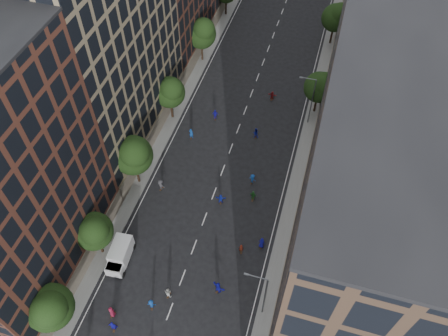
# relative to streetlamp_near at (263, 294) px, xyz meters

# --- Properties ---
(ground) EXTENTS (240.00, 240.00, 0.00)m
(ground) POSITION_rel_streetlamp_near_xyz_m (-10.37, 28.00, -5.17)
(ground) COLOR black
(ground) RESTS_ON ground
(sidewalk_left) EXTENTS (4.00, 105.00, 0.15)m
(sidewalk_left) POSITION_rel_streetlamp_near_xyz_m (-22.37, 35.50, -5.09)
(sidewalk_left) COLOR slate
(sidewalk_left) RESTS_ON ground
(sidewalk_right) EXTENTS (4.00, 105.00, 0.15)m
(sidewalk_right) POSITION_rel_streetlamp_near_xyz_m (1.63, 35.50, -5.09)
(sidewalk_right) COLOR slate
(sidewalk_right) RESTS_ON ground
(bldg_left_b) EXTENTS (14.00, 26.00, 34.00)m
(bldg_left_b) POSITION_rel_streetlamp_near_xyz_m (-29.37, 23.00, 11.83)
(bldg_left_b) COLOR #817154
(bldg_left_b) RESTS_ON ground
(bldg_right_a) EXTENTS (14.00, 30.00, 36.00)m
(bldg_right_a) POSITION_rel_streetlamp_near_xyz_m (8.63, 3.00, 12.83)
(bldg_right_a) COLOR #443124
(bldg_right_a) RESTS_ON ground
(bldg_right_b) EXTENTS (14.00, 28.00, 33.00)m
(bldg_right_b) POSITION_rel_streetlamp_near_xyz_m (8.63, 32.00, 11.33)
(bldg_right_b) COLOR #5E584D
(bldg_right_b) RESTS_ON ground
(tree_left_0) EXTENTS (5.20, 5.20, 8.83)m
(tree_left_0) POSITION_rel_streetlamp_near_xyz_m (-21.38, -8.15, 0.79)
(tree_left_0) COLOR black
(tree_left_0) RESTS_ON ground
(tree_left_1) EXTENTS (4.80, 4.80, 8.21)m
(tree_left_1) POSITION_rel_streetlamp_near_xyz_m (-21.39, 1.86, 0.38)
(tree_left_1) COLOR black
(tree_left_1) RESTS_ON ground
(tree_left_2) EXTENTS (5.60, 5.60, 9.45)m
(tree_left_2) POSITION_rel_streetlamp_near_xyz_m (-21.36, 13.83, 1.19)
(tree_left_2) COLOR black
(tree_left_2) RESTS_ON ground
(tree_left_3) EXTENTS (5.00, 5.00, 8.58)m
(tree_left_3) POSITION_rel_streetlamp_near_xyz_m (-21.38, 27.85, 0.65)
(tree_left_3) COLOR black
(tree_left_3) RESTS_ON ground
(tree_left_4) EXTENTS (5.40, 5.40, 9.08)m
(tree_left_4) POSITION_rel_streetlamp_near_xyz_m (-21.37, 43.84, 0.93)
(tree_left_4) COLOR black
(tree_left_4) RESTS_ON ground
(tree_right_a) EXTENTS (5.00, 5.00, 8.39)m
(tree_right_a) POSITION_rel_streetlamp_near_xyz_m (1.02, 35.85, 0.46)
(tree_right_a) COLOR black
(tree_right_a) RESTS_ON ground
(tree_right_b) EXTENTS (5.20, 5.20, 8.83)m
(tree_right_b) POSITION_rel_streetlamp_near_xyz_m (1.02, 55.85, 0.79)
(tree_right_b) COLOR black
(tree_right_b) RESTS_ON ground
(streetlamp_near) EXTENTS (2.64, 0.22, 9.06)m
(streetlamp_near) POSITION_rel_streetlamp_near_xyz_m (0.00, 0.00, 0.00)
(streetlamp_near) COLOR #595B60
(streetlamp_near) RESTS_ON ground
(streetlamp_far) EXTENTS (2.64, 0.22, 9.06)m
(streetlamp_far) POSITION_rel_streetlamp_near_xyz_m (0.00, 33.00, 0.00)
(streetlamp_far) COLOR #595B60
(streetlamp_far) RESTS_ON ground
(cargo_van) EXTENTS (2.73, 5.16, 2.66)m
(cargo_van) POSITION_rel_streetlamp_near_xyz_m (-18.71, 1.62, -3.77)
(cargo_van) COLOR white
(cargo_van) RESTS_ON ground
(skater_3) EXTENTS (1.14, 0.81, 1.61)m
(skater_3) POSITION_rel_streetlamp_near_xyz_m (-12.57, -3.07, -4.36)
(skater_3) COLOR #13419A
(skater_3) RESTS_ON ground
(skater_4) EXTENTS (1.15, 0.57, 1.89)m
(skater_4) POSITION_rel_streetlamp_near_xyz_m (-15.78, -6.73, -4.22)
(skater_4) COLOR #1A17BB
(skater_4) RESTS_ON ground
(skater_5) EXTENTS (1.86, 1.23, 1.92)m
(skater_5) POSITION_rel_streetlamp_near_xyz_m (-5.55, 1.09, -4.21)
(skater_5) COLOR #13149F
(skater_5) RESTS_ON ground
(skater_6) EXTENTS (1.06, 0.84, 1.89)m
(skater_6) POSITION_rel_streetlamp_near_xyz_m (-16.65, -5.26, -4.22)
(skater_6) COLOR maroon
(skater_6) RESTS_ON ground
(skater_7) EXTENTS (0.66, 0.54, 1.55)m
(skater_7) POSITION_rel_streetlamp_near_xyz_m (-4.26, 7.11, -4.39)
(skater_7) COLOR maroon
(skater_7) RESTS_ON ground
(skater_8) EXTENTS (0.93, 0.77, 1.75)m
(skater_8) POSITION_rel_streetlamp_near_xyz_m (-11.18, -1.18, -4.29)
(skater_8) COLOR #B9B9B4
(skater_8) RESTS_ON ground
(skater_9) EXTENTS (1.36, 1.02, 1.87)m
(skater_9) POSITION_rel_streetlamp_near_xyz_m (-17.92, 13.66, -4.23)
(skater_9) COLOR #3D3C40
(skater_9) RESTS_ON ground
(skater_10) EXTENTS (1.09, 0.51, 1.82)m
(skater_10) POSITION_rel_streetlamp_near_xyz_m (-4.74, 15.54, -4.26)
(skater_10) COLOR #227227
(skater_10) RESTS_ON ground
(skater_11) EXTENTS (1.56, 0.72, 1.62)m
(skater_11) POSITION_rel_streetlamp_near_xyz_m (-9.01, 13.82, -4.36)
(skater_11) COLOR #13249D
(skater_11) RESTS_ON ground
(skater_12) EXTENTS (1.01, 0.76, 1.85)m
(skater_12) POSITION_rel_streetlamp_near_xyz_m (-1.87, 8.55, -4.24)
(skater_12) COLOR #11118D
(skater_12) RESTS_ON ground
(skater_13) EXTENTS (0.74, 0.53, 1.93)m
(skater_13) POSITION_rel_streetlamp_near_xyz_m (-17.05, 24.45, -4.20)
(skater_13) COLOR #13449B
(skater_13) RESTS_ON ground
(skater_14) EXTENTS (1.05, 0.90, 1.88)m
(skater_14) POSITION_rel_streetlamp_near_xyz_m (-7.27, 27.43, -4.23)
(skater_14) COLOR #1721BC
(skater_14) RESTS_ON ground
(skater_15) EXTENTS (1.23, 0.93, 1.69)m
(skater_15) POSITION_rel_streetlamp_near_xyz_m (-5.55, 18.48, -4.32)
(skater_15) COLOR #1448A9
(skater_15) RESTS_ON ground
(skater_16) EXTENTS (1.14, 0.63, 1.85)m
(skater_16) POSITION_rel_streetlamp_near_xyz_m (-14.63, 29.63, -4.24)
(skater_16) COLOR #1C17BD
(skater_16) RESTS_ON ground
(skater_17) EXTENTS (1.53, 0.58, 1.62)m
(skater_17) POSITION_rel_streetlamp_near_xyz_m (-6.65, 36.92, -4.36)
(skater_17) COLOR maroon
(skater_17) RESTS_ON ground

